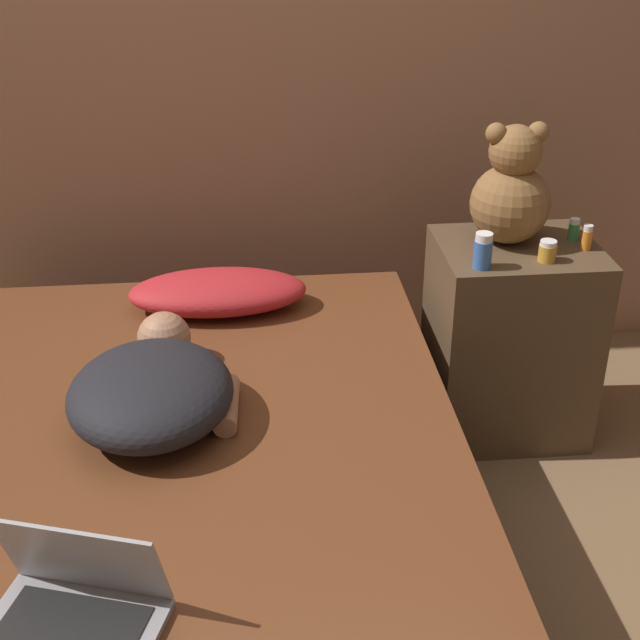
# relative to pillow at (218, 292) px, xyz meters

# --- Properties ---
(ground_plane) EXTENTS (12.00, 12.00, 0.00)m
(ground_plane) POSITION_rel_pillow_xyz_m (-0.07, -0.67, -0.50)
(ground_plane) COLOR brown
(wall_back) EXTENTS (8.00, 0.06, 2.60)m
(wall_back) POSITION_rel_pillow_xyz_m (-0.07, 0.52, 0.80)
(wall_back) COLOR #996B51
(wall_back) RESTS_ON ground_plane
(bed) EXTENTS (1.39, 1.83, 0.44)m
(bed) POSITION_rel_pillow_xyz_m (-0.07, -0.67, -0.28)
(bed) COLOR #2D2319
(bed) RESTS_ON ground_plane
(nightstand) EXTENTS (0.49, 0.41, 0.65)m
(nightstand) POSITION_rel_pillow_xyz_m (0.93, -0.09, -0.17)
(nightstand) COLOR brown
(nightstand) RESTS_ON ground_plane
(pillow) EXTENTS (0.56, 0.28, 0.12)m
(pillow) POSITION_rel_pillow_xyz_m (0.00, 0.00, 0.00)
(pillow) COLOR red
(pillow) RESTS_ON bed
(person_lying) EXTENTS (0.44, 0.63, 0.17)m
(person_lying) POSITION_rel_pillow_xyz_m (-0.16, -0.59, 0.02)
(person_lying) COLOR black
(person_lying) RESTS_ON bed
(laptop) EXTENTS (0.38, 0.30, 0.21)m
(laptop) POSITION_rel_pillow_xyz_m (-0.26, -1.27, -0.01)
(laptop) COLOR #9E9EA3
(laptop) RESTS_ON bed
(teddy_bear) EXTENTS (0.24, 0.24, 0.37)m
(teddy_bear) POSITION_rel_pillow_xyz_m (0.90, -0.04, 0.32)
(teddy_bear) COLOR brown
(teddy_bear) RESTS_ON nightstand
(bottle_blue) EXTENTS (0.05, 0.05, 0.11)m
(bottle_blue) POSITION_rel_pillow_xyz_m (0.77, -0.23, 0.21)
(bottle_blue) COLOR #3866B2
(bottle_blue) RESTS_ON nightstand
(bottle_amber) EXTENTS (0.05, 0.05, 0.06)m
(bottle_amber) POSITION_rel_pillow_xyz_m (0.98, -0.20, 0.19)
(bottle_amber) COLOR gold
(bottle_amber) RESTS_ON nightstand
(bottle_orange) EXTENTS (0.03, 0.03, 0.08)m
(bottle_orange) POSITION_rel_pillow_xyz_m (1.12, -0.13, 0.19)
(bottle_orange) COLOR orange
(bottle_orange) RESTS_ON nightstand
(bottle_green) EXTENTS (0.03, 0.03, 0.07)m
(bottle_green) POSITION_rel_pillow_xyz_m (1.11, -0.06, 0.19)
(bottle_green) COLOR #3D8E4C
(bottle_green) RESTS_ON nightstand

